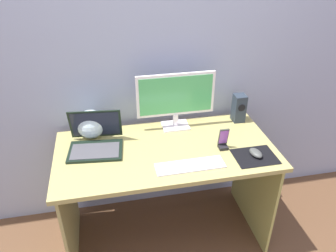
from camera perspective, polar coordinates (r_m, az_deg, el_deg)
ground_plane at (r=2.55m, az=-0.33°, el=-17.97°), size 8.00×8.00×0.00m
wall_back at (r=2.19m, az=-2.58°, el=12.95°), size 6.00×0.04×2.50m
desk at (r=2.14m, az=-0.38°, el=-7.52°), size 1.35×0.68×0.75m
monitor at (r=2.17m, az=1.36°, el=4.82°), size 0.52×0.14×0.39m
speaker_right at (r=2.36m, az=12.14°, el=3.06°), size 0.08×0.09×0.20m
laptop at (r=2.08m, az=-12.41°, el=-2.66°), size 0.35×0.31×0.23m
fishbowl at (r=2.18m, az=-13.17°, el=0.33°), size 0.19×0.19×0.19m
keyboard_external at (r=1.91m, az=3.83°, el=-6.86°), size 0.40×0.12×0.01m
mousepad at (r=2.05m, az=14.77°, el=-5.10°), size 0.25×0.20×0.00m
mouse at (r=2.04m, az=14.92°, el=-4.53°), size 0.08×0.11×0.04m
phone_in_dock at (r=2.06m, az=9.50°, el=-2.65°), size 0.06×0.05×0.14m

